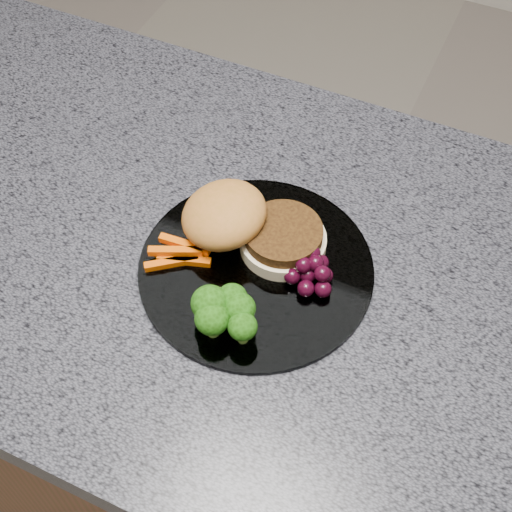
{
  "coord_description": "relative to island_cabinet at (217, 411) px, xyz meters",
  "views": [
    {
      "loc": [
        0.27,
        -0.43,
        1.54
      ],
      "look_at": [
        0.08,
        -0.01,
        0.93
      ],
      "focal_mm": 50.0,
      "sensor_mm": 36.0,
      "label": 1
    }
  ],
  "objects": [
    {
      "name": "carrot_sticks",
      "position": [
        -0.0,
        -0.04,
        0.48
      ],
      "size": [
        0.07,
        0.06,
        0.02
      ],
      "rotation": [
        0.0,
        0.0,
        0.16
      ],
      "color": "#DB5203",
      "rests_on": "plate"
    },
    {
      "name": "countertop",
      "position": [
        0.0,
        0.0,
        0.45
      ],
      "size": [
        1.2,
        0.6,
        0.04
      ],
      "primitive_type": "cube",
      "color": "#4A4A54",
      "rests_on": "island_cabinet"
    },
    {
      "name": "plate",
      "position": [
        0.08,
        -0.01,
        0.47
      ],
      "size": [
        0.26,
        0.26,
        0.01
      ],
      "primitive_type": "cylinder",
      "color": "white",
      "rests_on": "countertop"
    },
    {
      "name": "grape_bunch",
      "position": [
        0.14,
        -0.0,
        0.49
      ],
      "size": [
        0.05,
        0.06,
        0.03
      ],
      "rotation": [
        0.0,
        0.0,
        0.17
      ],
      "color": "black",
      "rests_on": "plate"
    },
    {
      "name": "island_cabinet",
      "position": [
        0.0,
        0.0,
        0.0
      ],
      "size": [
        1.2,
        0.6,
        0.86
      ],
      "primitive_type": "cube",
      "color": "brown",
      "rests_on": "ground"
    },
    {
      "name": "burger",
      "position": [
        0.05,
        0.02,
        0.5
      ],
      "size": [
        0.19,
        0.13,
        0.05
      ],
      "rotation": [
        0.0,
        0.0,
        0.29
      ],
      "color": "beige",
      "rests_on": "plate"
    },
    {
      "name": "broccoli",
      "position": [
        0.08,
        -0.09,
        0.5
      ],
      "size": [
        0.08,
        0.07,
        0.05
      ],
      "rotation": [
        0.0,
        0.0,
        0.06
      ],
      "color": "olive",
      "rests_on": "plate"
    }
  ]
}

